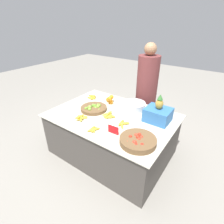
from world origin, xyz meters
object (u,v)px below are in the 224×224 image
tomato_basket (138,141)px  metal_bowl (134,106)px  vendor_person (146,93)px  produce_crate (158,114)px  price_sign (113,130)px  lime_bowl (94,108)px

tomato_basket → metal_bowl: metal_bowl is taller
tomato_basket → vendor_person: 1.33m
tomato_basket → produce_crate: bearing=91.7°
tomato_basket → vendor_person: (-0.50, 1.23, 0.01)m
produce_crate → price_sign: bearing=-117.9°
tomato_basket → metal_bowl: bearing=121.9°
tomato_basket → price_sign: (-0.31, -0.01, 0.02)m
lime_bowl → tomato_basket: tomato_basket is taller
lime_bowl → price_sign: 0.65m
metal_bowl → produce_crate: bearing=-17.3°
tomato_basket → price_sign: size_ratio=2.88×
price_sign → produce_crate: 0.64m
lime_bowl → price_sign: price_sign is taller
produce_crate → metal_bowl: bearing=162.7°
price_sign → vendor_person: 1.25m
vendor_person → lime_bowl: bearing=-112.7°
price_sign → vendor_person: bearing=95.4°
tomato_basket → metal_bowl: (-0.43, 0.68, 0.02)m
lime_bowl → metal_bowl: (0.46, 0.37, 0.02)m
lime_bowl → tomato_basket: (0.88, -0.31, 0.01)m
metal_bowl → tomato_basket: bearing=-58.1°
lime_bowl → produce_crate: size_ratio=1.02×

